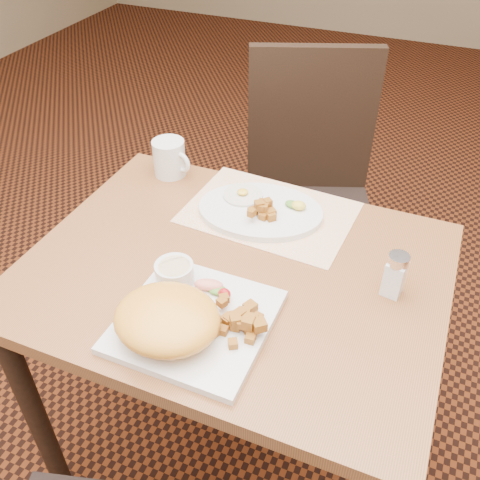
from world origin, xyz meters
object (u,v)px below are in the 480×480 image
(plate_square, at_px, (195,321))
(table, at_px, (234,303))
(coffee_mug, at_px, (170,158))
(chair_far, at_px, (309,185))
(salt_shaker, at_px, (395,274))
(plate_oval, at_px, (260,211))

(plate_square, bearing_deg, table, 88.94)
(plate_square, height_order, coffee_mug, coffee_mug)
(chair_far, relative_size, salt_shaker, 9.70)
(table, bearing_deg, plate_square, -91.06)
(plate_oval, bearing_deg, chair_far, 90.56)
(table, xyz_separation_m, salt_shaker, (0.33, 0.05, 0.16))
(table, height_order, plate_oval, plate_oval)
(salt_shaker, height_order, coffee_mug, salt_shaker)
(table, xyz_separation_m, plate_square, (-0.00, -0.18, 0.12))
(chair_far, bearing_deg, plate_oval, 69.76)
(table, xyz_separation_m, chair_far, (-0.02, 0.69, -0.10))
(plate_oval, relative_size, coffee_mug, 2.62)
(chair_far, distance_m, plate_oval, 0.54)
(plate_oval, bearing_deg, coffee_mug, 164.11)
(plate_square, bearing_deg, salt_shaker, 34.89)
(table, relative_size, plate_square, 3.21)
(chair_far, height_order, coffee_mug, chair_far)
(plate_oval, height_order, salt_shaker, salt_shaker)
(table, xyz_separation_m, coffee_mug, (-0.31, 0.29, 0.16))
(table, distance_m, salt_shaker, 0.37)
(table, distance_m, chair_far, 0.70)
(plate_square, relative_size, plate_oval, 0.92)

